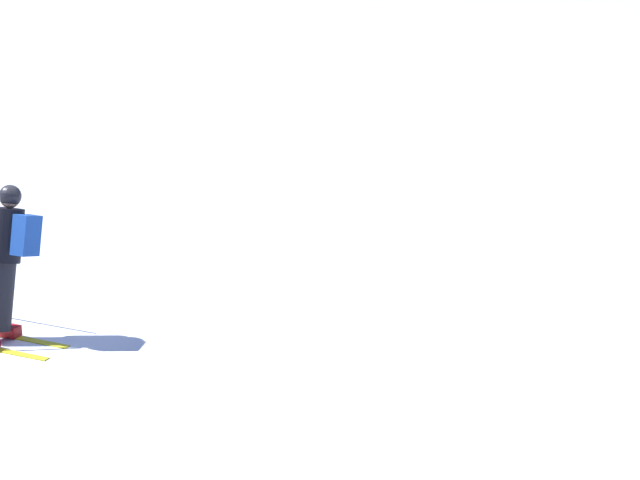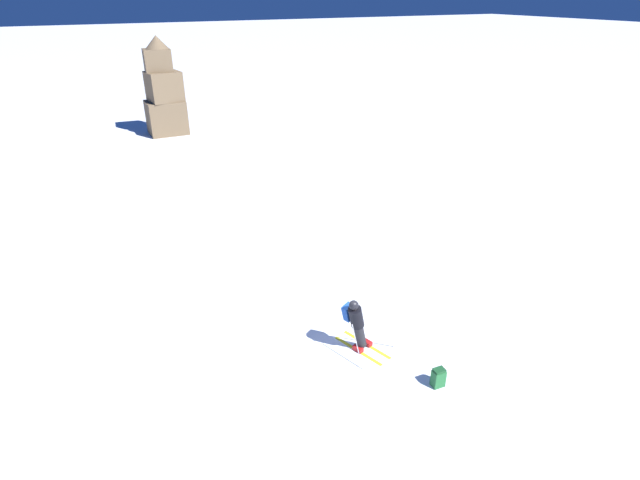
# 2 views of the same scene
# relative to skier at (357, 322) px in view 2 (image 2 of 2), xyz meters

# --- Properties ---
(ground_plane) EXTENTS (300.00, 300.00, 0.00)m
(ground_plane) POSITION_rel_skier_xyz_m (-0.51, 0.05, -0.93)
(ground_plane) COLOR white
(skier) EXTENTS (1.37, 1.66, 1.71)m
(skier) POSITION_rel_skier_xyz_m (0.00, 0.00, 0.00)
(skier) COLOR yellow
(skier) RESTS_ON ground
(rock_pillar) EXTENTS (2.36, 2.08, 6.03)m
(rock_pillar) POSITION_rel_skier_xyz_m (0.29, 24.66, 1.59)
(rock_pillar) COLOR brown
(rock_pillar) RESTS_ON ground
(spare_backpack) EXTENTS (0.31, 0.24, 0.50)m
(spare_backpack) POSITION_rel_skier_xyz_m (1.12, -1.97, -0.69)
(spare_backpack) COLOR #236633
(spare_backpack) RESTS_ON ground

